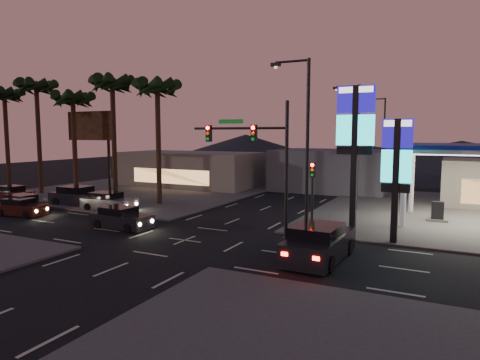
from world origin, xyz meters
The scene contains 27 objects.
ground centered at (0.00, 0.00, 0.00)m, with size 140.00×140.00×0.00m, color black.
corner_lot_nw centered at (-16.00, 16.00, 0.06)m, with size 24.00×24.00×0.12m, color #47443F.
pylon_sign_tall centered at (8.50, 5.50, 6.39)m, with size 2.20×0.35×9.00m.
pylon_sign_short centered at (11.00, 4.50, 4.66)m, with size 1.60×0.35×7.00m.
traffic_signal_mast centered at (3.76, 1.99, 5.23)m, with size 6.10×0.39×8.00m.
pedestal_signal centered at (5.50, 6.98, 2.92)m, with size 0.32×0.39×4.30m.
streetlight_near centered at (6.79, 1.00, 5.72)m, with size 2.14×0.25×10.00m.
streetlight_mid centered at (6.79, 14.00, 5.72)m, with size 2.14×0.25×10.00m.
streetlight_far centered at (6.79, 28.00, 5.72)m, with size 2.14×0.25×10.00m.
palm_a centered at (-9.00, 9.50, 9.43)m, with size 4.41×4.41×10.86m.
palm_b centered at (-14.00, 9.50, 9.97)m, with size 4.41×4.41×11.46m.
palm_c centered at (-19.00, 9.50, 8.88)m, with size 4.41×4.41×10.26m.
palm_d centered at (-24.00, 9.50, 10.15)m, with size 4.41×4.41×11.66m.
palm_e centered at (-29.00, 9.50, 9.61)m, with size 4.41×4.41×11.06m.
billboard centered at (-20.50, 13.00, 6.33)m, with size 6.00×0.30×8.50m.
building_far_west centered at (-14.00, 22.00, 2.00)m, with size 16.00×8.00×4.00m, color #726B5B.
building_far_mid centered at (2.00, 26.00, 2.20)m, with size 12.00×9.00×4.40m, color #4C4C51.
hill_left centered at (-25.00, 60.00, 3.00)m, with size 40.00×40.00×6.00m, color black.
hill_right centered at (15.00, 60.00, 2.50)m, with size 50.00×50.00×5.00m, color black.
hill_center centered at (0.00, 60.00, 2.00)m, with size 60.00×60.00×4.00m, color black.
car_lane_a_front centered at (-5.56, 0.84, 0.65)m, with size 4.39×2.02×1.40m.
car_lane_a_mid centered at (-15.40, 0.82, 0.61)m, with size 4.14×2.09×1.31m.
car_lane_a_rear centered at (-16.52, 1.88, 0.64)m, with size 4.38×2.18×1.38m.
car_lane_b_front centered at (-10.95, 5.37, 0.69)m, with size 4.65×2.14×1.48m.
car_lane_b_mid centered at (-15.02, 6.01, 0.78)m, with size 5.20×2.30×1.67m.
car_lane_b_rear centered at (-22.81, 5.45, 0.63)m, with size 4.22×1.90×1.35m.
suv_station centered at (8.07, -0.29, 0.83)m, with size 2.52×5.48×1.80m.
Camera 1 is at (13.76, -20.38, 6.20)m, focal length 32.00 mm.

